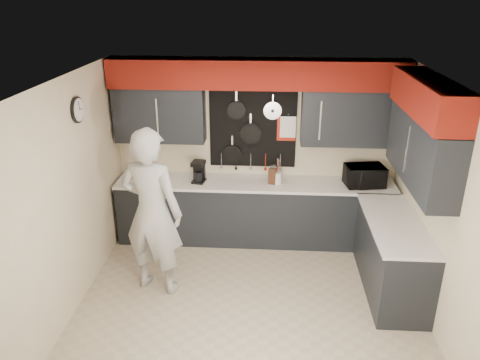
# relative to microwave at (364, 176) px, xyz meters

# --- Properties ---
(ground) EXTENTS (4.00, 4.00, 0.00)m
(ground) POSITION_rel_microwave_xyz_m (-1.50, -1.41, -1.06)
(ground) COLOR tan
(ground) RESTS_ON ground
(back_wall_assembly) EXTENTS (4.00, 0.36, 2.60)m
(back_wall_assembly) POSITION_rel_microwave_xyz_m (-1.49, 0.19, 0.95)
(back_wall_assembly) COLOR beige
(back_wall_assembly) RESTS_ON ground
(right_wall_assembly) EXTENTS (0.36, 3.50, 2.60)m
(right_wall_assembly) POSITION_rel_microwave_xyz_m (0.36, -1.15, 0.88)
(right_wall_assembly) COLOR beige
(right_wall_assembly) RESTS_ON ground
(left_wall_assembly) EXTENTS (0.05, 3.50, 2.60)m
(left_wall_assembly) POSITION_rel_microwave_xyz_m (-3.49, -1.39, 0.27)
(left_wall_assembly) COLOR beige
(left_wall_assembly) RESTS_ON ground
(base_cabinets) EXTENTS (3.95, 2.20, 0.92)m
(base_cabinets) POSITION_rel_microwave_xyz_m (-1.01, -0.28, -0.61)
(base_cabinets) COLOR black
(base_cabinets) RESTS_ON ground
(microwave) EXTENTS (0.57, 0.44, 0.29)m
(microwave) POSITION_rel_microwave_xyz_m (0.00, 0.00, 0.00)
(microwave) COLOR black
(microwave) RESTS_ON base_cabinets
(knife_block) EXTENTS (0.12, 0.12, 0.22)m
(knife_block) POSITION_rel_microwave_xyz_m (-1.26, -0.01, -0.03)
(knife_block) COLOR #392112
(knife_block) RESTS_ON base_cabinets
(utensil_crock) EXTENTS (0.13, 0.13, 0.16)m
(utensil_crock) POSITION_rel_microwave_xyz_m (-1.19, 0.01, -0.06)
(utensil_crock) COLOR white
(utensil_crock) RESTS_ON base_cabinets
(coffee_maker) EXTENTS (0.20, 0.23, 0.31)m
(coffee_maker) POSITION_rel_microwave_xyz_m (-2.29, 0.00, 0.01)
(coffee_maker) COLOR black
(coffee_maker) RESTS_ON base_cabinets
(person) EXTENTS (0.86, 0.68, 2.06)m
(person) POSITION_rel_microwave_xyz_m (-2.65, -1.23, -0.04)
(person) COLOR #9C9C9A
(person) RESTS_ON ground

